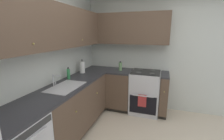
{
  "coord_description": "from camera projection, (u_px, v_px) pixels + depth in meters",
  "views": [
    {
      "loc": [
        -1.73,
        -0.13,
        1.75
      ],
      "look_at": [
        0.98,
        0.77,
        1.06
      ],
      "focal_mm": 24.93,
      "sensor_mm": 36.0,
      "label": 1
    }
  ],
  "objects": [
    {
      "name": "wall_back",
      "position": [
        33.0,
        63.0,
        2.24
      ],
      "size": [
        3.87,
        0.05,
        2.64
      ],
      "primitive_type": "cube",
      "color": "silver",
      "rests_on": "ground_plane"
    },
    {
      "name": "upper_cabinets_back",
      "position": [
        53.0,
        27.0,
        2.31
      ],
      "size": [
        2.6,
        0.34,
        0.66
      ],
      "color": "brown"
    },
    {
      "name": "sink",
      "position": [
        66.0,
        89.0,
        2.46
      ],
      "size": [
        0.63,
        0.4,
        0.1
      ],
      "color": "#B7B7BC",
      "rests_on": "countertop_back"
    },
    {
      "name": "wall_right",
      "position": [
        157.0,
        52.0,
        3.5
      ],
      "size": [
        0.05,
        3.33,
        2.64
      ],
      "primitive_type": "cube",
      "color": "silver",
      "rests_on": "ground_plane"
    },
    {
      "name": "paper_towel_roll",
      "position": [
        82.0,
        67.0,
        3.29
      ],
      "size": [
        0.11,
        0.11,
        0.3
      ],
      "color": "white",
      "rests_on": "countertop_back"
    },
    {
      "name": "countertop_back",
      "position": [
        71.0,
        84.0,
        2.63
      ],
      "size": [
        2.92,
        0.6,
        0.03
      ],
      "primitive_type": "cube",
      "color": "#2D2D33",
      "rests_on": "lower_cabinets_back"
    },
    {
      "name": "countertop_right",
      "position": [
        131.0,
        72.0,
        3.46
      ],
      "size": [
        0.6,
        1.3,
        0.03
      ],
      "color": "#2D2D33",
      "rests_on": "lower_cabinets_right"
    },
    {
      "name": "lower_cabinets_right",
      "position": [
        130.0,
        91.0,
        3.57
      ],
      "size": [
        0.62,
        1.3,
        0.88
      ],
      "color": "brown",
      "rests_on": "ground_plane"
    },
    {
      "name": "oil_bottle",
      "position": [
        120.0,
        66.0,
        3.51
      ],
      "size": [
        0.07,
        0.07,
        0.21
      ],
      "color": "#729E66",
      "rests_on": "countertop_right"
    },
    {
      "name": "faucet",
      "position": [
        55.0,
        79.0,
        2.49
      ],
      "size": [
        0.07,
        0.16,
        0.18
      ],
      "color": "silver",
      "rests_on": "countertop_back"
    },
    {
      "name": "lower_cabinets_back",
      "position": [
        72.0,
        109.0,
        2.74
      ],
      "size": [
        1.71,
        0.62,
        0.88
      ],
      "color": "brown",
      "rests_on": "ground_plane"
    },
    {
      "name": "oven_range",
      "position": [
        145.0,
        92.0,
        3.48
      ],
      "size": [
        0.68,
        0.62,
        1.07
      ],
      "color": "silver",
      "rests_on": "ground_plane"
    },
    {
      "name": "upper_cabinets_right",
      "position": [
        126.0,
        29.0,
        3.42
      ],
      "size": [
        0.32,
        1.85,
        0.66
      ],
      "color": "brown"
    },
    {
      "name": "soap_bottle",
      "position": [
        68.0,
        74.0,
        2.85
      ],
      "size": [
        0.06,
        0.06,
        0.22
      ],
      "color": "#338C4C",
      "rests_on": "countertop_back"
    }
  ]
}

